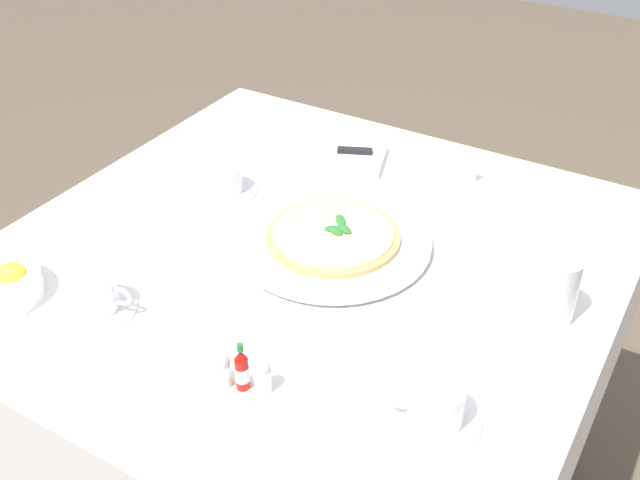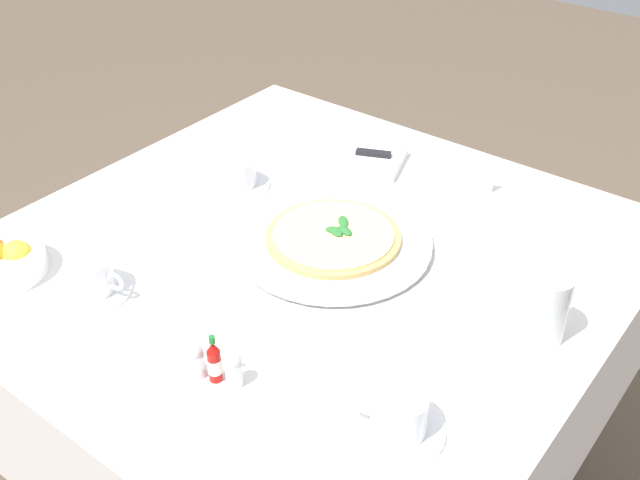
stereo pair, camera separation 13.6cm
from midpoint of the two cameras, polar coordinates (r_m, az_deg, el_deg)
name	(u,v)px [view 1 (the left image)]	position (r m, az deg, el deg)	size (l,w,h in m)	color
dining_table	(308,310)	(1.45, -3.61, -5.40)	(1.06, 1.06, 0.75)	white
pizza_plate	(333,241)	(1.37, -1.87, -0.21)	(0.36, 0.36, 0.02)	white
pizza	(333,235)	(1.36, -1.87, 0.28)	(0.24, 0.24, 0.02)	#DBAD60
coffee_cup_right_edge	(224,180)	(1.55, -9.77, 4.39)	(0.13, 0.13, 0.06)	white
coffee_cup_back_corner	(435,407)	(1.05, 4.90, -12.53)	(0.13, 0.13, 0.07)	white
coffee_cup_near_left	(95,296)	(1.29, -19.50, -4.07)	(0.13, 0.13, 0.07)	white
water_glass_near_right	(555,291)	(1.23, 14.23, -3.86)	(0.07, 0.07, 0.12)	white
napkin_folded	(333,156)	(1.65, -1.40, 6.29)	(0.25, 0.19, 0.02)	silver
dinner_knife	(332,150)	(1.64, -1.50, 6.72)	(0.19, 0.10, 0.01)	silver
hot_sauce_bottle	(242,370)	(1.10, -9.48, -9.75)	(0.02, 0.02, 0.08)	#B7140F
salt_shaker	(222,372)	(1.12, -10.90, -9.83)	(0.03, 0.03, 0.06)	white
pepper_shaker	(262,377)	(1.10, -7.95, -10.34)	(0.03, 0.03, 0.06)	white
menu_card	(455,167)	(1.58, 7.68, 5.41)	(0.09, 0.03, 0.06)	white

